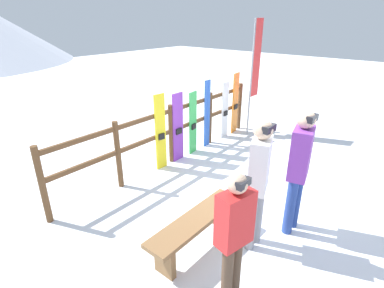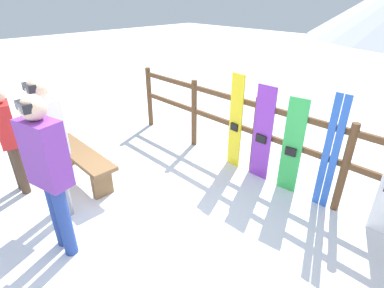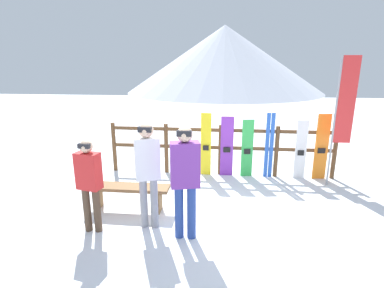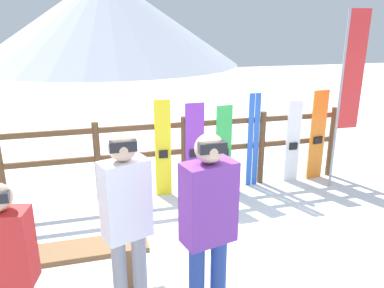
% 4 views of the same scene
% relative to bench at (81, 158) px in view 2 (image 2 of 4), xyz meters
% --- Properties ---
extents(ground_plane, '(40.00, 40.00, 0.00)m').
position_rel_bench_xyz_m(ground_plane, '(1.69, -0.13, -0.36)').
color(ground_plane, white).
extents(fence, '(5.46, 0.10, 1.24)m').
position_rel_bench_xyz_m(fence, '(1.69, 2.06, 0.37)').
color(fence, brown).
rests_on(fence, ground).
extents(bench, '(1.56, 0.36, 0.48)m').
position_rel_bench_xyz_m(bench, '(0.00, 0.00, 0.00)').
color(bench, brown).
rests_on(bench, ground).
extents(person_white, '(0.44, 0.34, 1.79)m').
position_rel_bench_xyz_m(person_white, '(0.55, -0.54, 0.70)').
color(person_white, gray).
rests_on(person_white, ground).
extents(person_red, '(0.41, 0.28, 1.55)m').
position_rel_bench_xyz_m(person_red, '(-0.35, -0.77, 0.54)').
color(person_red, '#4C3828').
rests_on(person_red, ground).
extents(person_purple, '(0.48, 0.33, 1.80)m').
position_rel_bench_xyz_m(person_purple, '(1.19, -0.80, 0.69)').
color(person_purple, navy).
rests_on(person_purple, ground).
extents(snowboard_yellow, '(0.25, 0.07, 1.54)m').
position_rel_bench_xyz_m(snowboard_yellow, '(1.34, 2.00, 0.40)').
color(snowboard_yellow, yellow).
rests_on(snowboard_yellow, ground).
extents(snowboard_purple, '(0.30, 0.06, 1.47)m').
position_rel_bench_xyz_m(snowboard_purple, '(1.84, 2.00, 0.36)').
color(snowboard_purple, purple).
rests_on(snowboard_purple, ground).
extents(snowboard_green, '(0.28, 0.08, 1.40)m').
position_rel_bench_xyz_m(snowboard_green, '(2.33, 2.00, 0.33)').
color(snowboard_green, green).
rests_on(snowboard_green, ground).
extents(ski_pair_blue, '(0.19, 0.02, 1.57)m').
position_rel_bench_xyz_m(ski_pair_blue, '(2.84, 2.01, 0.42)').
color(ski_pair_blue, blue).
rests_on(ski_pair_blue, ground).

